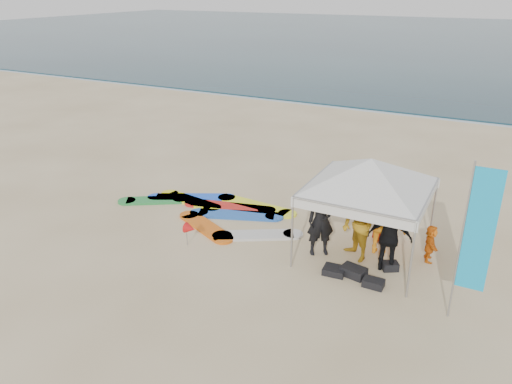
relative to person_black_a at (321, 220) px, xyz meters
The scene contains 14 objects.
ground 3.74m from the person_black_a, 139.36° to the right, with size 120.00×120.00×0.00m, color beige.
ocean 57.71m from the person_black_a, 92.73° to the left, with size 160.00×84.00×0.08m, color #0C2633.
shoreline_foam 16.10m from the person_black_a, 99.85° to the left, with size 160.00×1.20×0.01m, color silver.
person_black_a is the anchor object (origin of this frame).
person_yellow 0.89m from the person_black_a, 11.27° to the left, with size 0.86×0.67×1.77m, color #BB891A.
person_orange_a 1.50m from the person_black_a, 30.36° to the left, with size 1.17×0.68×1.82m, color orange.
person_black_b 1.68m from the person_black_a, ahead, with size 1.00×0.42×1.71m, color black.
person_orange_b 1.89m from the person_black_a, 50.05° to the left, with size 0.77×0.50×1.57m, color red.
person_seated 2.67m from the person_black_a, 19.71° to the left, with size 0.87×0.28×0.94m, color orange.
canopy_tent 1.91m from the person_black_a, 23.58° to the left, with size 3.82×3.82×2.88m.
feather_flag 3.82m from the person_black_a, 19.32° to the right, with size 0.56×0.04×3.33m.
marker_pennant 3.30m from the person_black_a, 159.04° to the right, with size 0.28×0.28×0.64m.
gear_pile 1.56m from the person_black_a, 27.27° to the right, with size 1.59×1.23×0.22m.
surfboard_spread 3.82m from the person_black_a, 165.45° to the left, with size 5.71×2.88×0.07m.
Camera 1 is at (6.38, -8.05, 6.21)m, focal length 35.00 mm.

